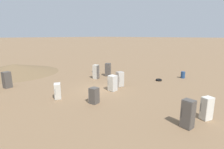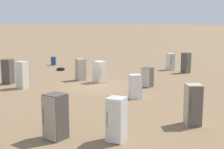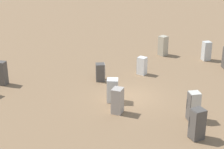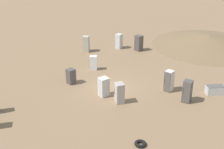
{
  "view_description": "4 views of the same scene",
  "coord_description": "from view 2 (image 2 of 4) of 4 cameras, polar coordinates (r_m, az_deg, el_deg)",
  "views": [
    {
      "loc": [
        -13.35,
        12.68,
        5.86
      ],
      "look_at": [
        -0.81,
        -1.19,
        1.65
      ],
      "focal_mm": 28.0,
      "sensor_mm": 36.0,
      "label": 1
    },
    {
      "loc": [
        15.57,
        16.39,
        4.66
      ],
      "look_at": [
        -0.7,
        1.08,
        0.91
      ],
      "focal_mm": 50.0,
      "sensor_mm": 36.0,
      "label": 2
    },
    {
      "loc": [
        0.1,
        -24.71,
        11.57
      ],
      "look_at": [
        -1.32,
        -0.35,
        1.85
      ],
      "focal_mm": 60.0,
      "sensor_mm": 36.0,
      "label": 3
    },
    {
      "loc": [
        -14.0,
        -20.91,
        12.86
      ],
      "look_at": [
        -0.55,
        -1.0,
        1.91
      ],
      "focal_mm": 50.0,
      "sensor_mm": 36.0,
      "label": 4
    }
  ],
  "objects": [
    {
      "name": "discarded_fridge_10",
      "position": [
        14.77,
        14.62,
        -5.36
      ],
      "size": [
        1.0,
        1.0,
        1.89
      ],
      "rotation": [
        0.0,
        0.0,
        5.53
      ],
      "color": "#B2A88E",
      "rests_on": "ground_plane"
    },
    {
      "name": "discarded_fridge_6",
      "position": [
        19.26,
        4.27,
        -2.21
      ],
      "size": [
        0.91,
        0.86,
        1.5
      ],
      "rotation": [
        0.0,
        0.0,
        1.01
      ],
      "color": "white",
      "rests_on": "ground_plane"
    },
    {
      "name": "ground_plane",
      "position": [
        23.08,
        -3.16,
        -2.13
      ],
      "size": [
        1000.0,
        1000.0,
        0.0
      ],
      "primitive_type": "plane",
      "color": "#846647"
    },
    {
      "name": "scrap_tire",
      "position": [
        30.97,
        -9.36,
        0.97
      ],
      "size": [
        0.81,
        0.81,
        0.23
      ],
      "color": "black",
      "rests_on": "ground_plane"
    },
    {
      "name": "discarded_fridge_3",
      "position": [
        29.71,
        13.37,
        2.09
      ],
      "size": [
        0.8,
        0.74,
        1.88
      ],
      "rotation": [
        0.0,
        0.0,
        6.11
      ],
      "color": "#4C4742",
      "rests_on": "ground_plane"
    },
    {
      "name": "discarded_fridge_4",
      "position": [
        22.8,
        6.5,
        -0.51
      ],
      "size": [
        0.82,
        0.8,
        1.42
      ],
      "rotation": [
        0.0,
        0.0,
        4.88
      ],
      "color": "#4C4742",
      "rests_on": "ground_plane"
    },
    {
      "name": "discarded_fridge_5",
      "position": [
        31.29,
        10.62,
        2.33
      ],
      "size": [
        0.8,
        0.9,
        1.65
      ],
      "rotation": [
        0.0,
        0.0,
        5.87
      ],
      "color": "silver",
      "rests_on": "ground_plane"
    },
    {
      "name": "discarded_fridge_7",
      "position": [
        24.34,
        -2.28,
        0.49
      ],
      "size": [
        0.78,
        0.8,
        1.68
      ],
      "rotation": [
        0.0,
        0.0,
        0.01
      ],
      "color": "silver",
      "rests_on": "ground_plane"
    },
    {
      "name": "rusty_barrel",
      "position": [
        34.83,
        -10.65,
        2.45
      ],
      "size": [
        0.56,
        0.56,
        0.92
      ],
      "color": "navy",
      "rests_on": "ground_plane"
    },
    {
      "name": "discarded_fridge_8",
      "position": [
        12.37,
        0.8,
        -8.24
      ],
      "size": [
        0.87,
        0.84,
        1.77
      ],
      "rotation": [
        0.0,
        0.0,
        5.03
      ],
      "color": "silver",
      "rests_on": "ground_plane"
    },
    {
      "name": "discarded_fridge_9",
      "position": [
        25.32,
        -5.74,
        0.89
      ],
      "size": [
        0.87,
        0.92,
        1.75
      ],
      "rotation": [
        0.0,
        0.0,
        1.27
      ],
      "color": "#A89E93",
      "rests_on": "ground_plane"
    },
    {
      "name": "discarded_fridge_0",
      "position": [
        23.07,
        -16.03,
        -0.06
      ],
      "size": [
        0.84,
        0.81,
        1.92
      ],
      "rotation": [
        0.0,
        0.0,
        1.82
      ],
      "color": "beige",
      "rests_on": "ground_plane"
    },
    {
      "name": "discarded_fridge_2",
      "position": [
        25.09,
        -18.48,
        0.53
      ],
      "size": [
        0.99,
        0.96,
        1.89
      ],
      "rotation": [
        0.0,
        0.0,
        2.07
      ],
      "color": "#4C4742",
      "rests_on": "ground_plane"
    },
    {
      "name": "discarded_fridge_1",
      "position": [
        12.82,
        -10.32,
        -7.57
      ],
      "size": [
        0.87,
        0.87,
        1.85
      ],
      "rotation": [
        0.0,
        0.0,
        4.85
      ],
      "color": "#4C4742",
      "rests_on": "ground_plane"
    }
  ]
}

